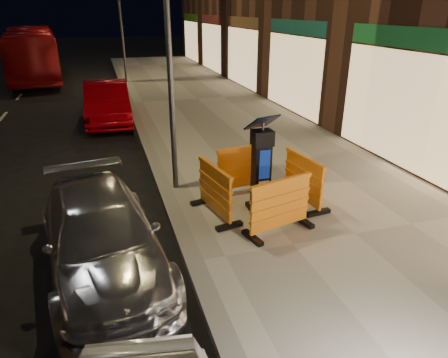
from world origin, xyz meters
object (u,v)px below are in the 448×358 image
object	(u,v)px
car_silver	(106,268)
barrier_front	(280,206)
barrier_back	(245,169)
bus_doubledecker	(38,79)
barrier_bldgside	(303,180)
car_red	(109,122)
parking_kiosk	(261,166)
barrier_kerbside	(215,191)

from	to	relation	value
car_silver	barrier_front	bearing A→B (deg)	-6.61
barrier_back	bus_doubledecker	distance (m)	20.16
barrier_bldgside	bus_doubledecker	size ratio (longest dim) A/B	0.12
car_red	barrier_bldgside	bearing A→B (deg)	-66.28
barrier_front	barrier_bldgside	size ratio (longest dim) A/B	1.00
barrier_front	barrier_back	distance (m)	1.90
barrier_bldgside	bus_doubledecker	world-z (taller)	bus_doubledecker
parking_kiosk	barrier_back	xyz separation A→B (m)	(0.00, 0.95, -0.41)
barrier_back	car_red	distance (m)	8.07
barrier_kerbside	car_red	bearing A→B (deg)	0.67
barrier_kerbside	car_silver	world-z (taller)	barrier_kerbside
car_silver	bus_doubledecker	xyz separation A→B (m)	(-3.36, 21.03, 0.00)
barrier_front	barrier_kerbside	distance (m)	1.34
barrier_back	barrier_kerbside	world-z (taller)	same
parking_kiosk	bus_doubledecker	distance (m)	21.08
barrier_front	car_red	world-z (taller)	barrier_front
barrier_back	barrier_kerbside	xyz separation A→B (m)	(-0.95, -0.95, 0.00)
barrier_front	car_silver	xyz separation A→B (m)	(-3.10, -0.04, -0.67)
barrier_kerbside	barrier_bldgside	distance (m)	1.90
barrier_kerbside	bus_doubledecker	bearing A→B (deg)	4.46
barrier_bldgside	car_silver	xyz separation A→B (m)	(-4.05, -0.99, -0.67)
parking_kiosk	barrier_front	world-z (taller)	parking_kiosk
parking_kiosk	barrier_kerbside	distance (m)	1.03
car_silver	car_red	size ratio (longest dim) A/B	0.94
parking_kiosk	car_red	bearing A→B (deg)	98.64
barrier_front	bus_doubledecker	world-z (taller)	bus_doubledecker
barrier_back	car_silver	bearing A→B (deg)	-153.89
bus_doubledecker	barrier_front	bearing A→B (deg)	-78.86
barrier_back	barrier_front	bearing A→B (deg)	-95.91
parking_kiosk	car_silver	xyz separation A→B (m)	(-3.10, -0.99, -1.08)
barrier_front	bus_doubledecker	bearing A→B (deg)	93.20
barrier_bldgside	car_red	world-z (taller)	barrier_bldgside
parking_kiosk	barrier_bldgside	size ratio (longest dim) A/B	1.40
car_red	barrier_back	bearing A→B (deg)	-69.85
bus_doubledecker	barrier_back	bearing A→B (deg)	-77.27
parking_kiosk	barrier_kerbside	xyz separation A→B (m)	(-0.95, 0.00, -0.41)
barrier_kerbside	barrier_bldgside	world-z (taller)	same
barrier_bldgside	car_red	bearing A→B (deg)	16.25
barrier_front	barrier_bldgside	xyz separation A→B (m)	(0.95, 0.95, 0.00)
barrier_front	car_silver	size ratio (longest dim) A/B	0.32
car_red	parking_kiosk	bearing A→B (deg)	-71.89
car_red	bus_doubledecker	bearing A→B (deg)	108.66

